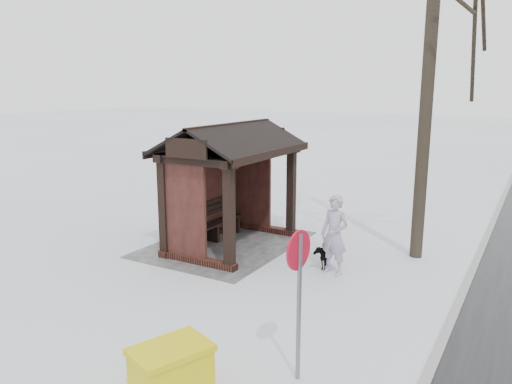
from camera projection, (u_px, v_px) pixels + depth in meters
ground at (232, 246)px, 12.61m from camera, size 120.00×120.00×0.00m
kerb at (465, 289)px, 9.91m from camera, size 120.00×0.15×0.06m
trampled_patch at (226, 244)px, 12.71m from camera, size 4.20×3.20×0.02m
bus_shelter at (226, 160)px, 12.23m from camera, size 3.60×2.40×3.09m
pedestrian at (335, 235)px, 10.56m from camera, size 0.53×0.70×1.73m
dog at (323, 255)px, 11.03m from camera, size 0.72×0.42×0.57m
grit_bin at (171, 373)px, 6.34m from camera, size 1.15×0.97×0.75m
road_sign at (298, 272)px, 6.58m from camera, size 0.54×0.11×2.13m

